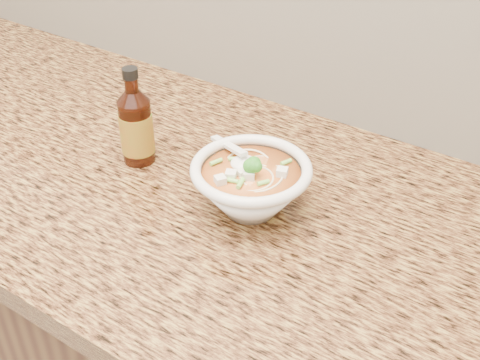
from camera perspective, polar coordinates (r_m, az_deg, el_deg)
The scene contains 4 objects.
cabinet at distance 1.34m, azimuth -4.03°, elevation -16.31°, with size 4.00×0.65×0.86m, color black.
counter_slab at distance 1.02m, azimuth -5.06°, elevation -0.49°, with size 4.00×0.68×0.04m, color olive.
soup_bowl at distance 0.91m, azimuth 1.05°, elevation -0.61°, with size 0.20×0.18×0.10m.
hot_sauce_bottle at distance 1.03m, azimuth -9.81°, elevation 4.95°, with size 0.07×0.07×0.17m.
Camera 1 is at (0.53, 1.04, 1.48)m, focal length 45.00 mm.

